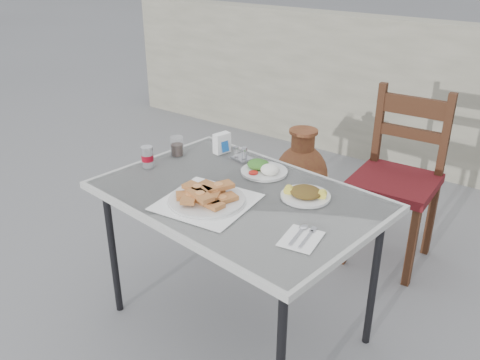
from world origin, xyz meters
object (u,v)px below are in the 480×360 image
Objects in this scene: napkin_holder at (222,143)px; condiment_caddy at (242,155)px; salad_chopped_plate at (306,194)px; chair at (397,177)px; cafe_table at (237,203)px; pide_plate at (207,195)px; terracotta_urn at (301,177)px; cola_glass at (177,147)px; soda_can at (147,157)px; salad_rice_plate at (264,169)px.

condiment_caddy is at bearing 7.69° from napkin_holder.
salad_chopped_plate is 0.21× the size of chair.
chair is at bearing 71.64° from cafe_table.
pide_plate is at bearing -111.31° from chair.
cafe_table is at bearing -30.09° from napkin_holder.
cafe_table is 12.34× the size of napkin_holder.
napkin_holder is at bearing -91.08° from terracotta_urn.
salad_chopped_plate is at bearing -1.38° from cola_glass.
chair reaches higher than soda_can.
condiment_caddy is at bearing 160.08° from salad_chopped_plate.
terracotta_urn is (-0.33, 1.15, -0.40)m from cafe_table.
cafe_table is 0.48m from napkin_holder.
cafe_table is at bearing -152.33° from salad_chopped_plate.
cola_glass is (-0.77, 0.02, 0.02)m from salad_chopped_plate.
salad_chopped_plate is at bearing 27.67° from cafe_table.
chair is at bearing 46.31° from cola_glass.
cafe_table is 1.29× the size of chair.
chair is at bearing 65.12° from salad_rice_plate.
napkin_holder is at bearing 122.11° from pide_plate.
pide_plate reaches higher than terracotta_urn.
salad_chopped_plate is 0.50m from condiment_caddy.
condiment_caddy reaches higher than salad_rice_plate.
soda_can is (-0.52, -0.04, 0.11)m from cafe_table.
condiment_caddy is at bearing 159.98° from salad_rice_plate.
salad_chopped_plate is 0.95m from chair.
condiment_caddy is 0.17× the size of terracotta_urn.
salad_rice_plate is at bearing -71.51° from terracotta_urn.
cola_glass is (-0.46, 0.31, 0.01)m from pide_plate.
soda_can is 0.20m from cola_glass.
pide_plate reaches higher than condiment_caddy.
cafe_table is at bearing 73.21° from pide_plate.
napkin_holder is (-0.30, 0.48, 0.02)m from pide_plate.
pide_plate is at bearing -77.75° from terracotta_urn.
cafe_table is 6.04× the size of salad_chopped_plate.
salad_rice_plate reaches higher than terracotta_urn.
salad_rice_plate is 1.06m from terracotta_urn.
soda_can is 1.00× the size of napkin_holder.
pide_plate is at bearing -71.06° from condiment_caddy.
terracotta_urn is (-0.12, 0.84, -0.47)m from condiment_caddy.
soda_can is 0.95× the size of condiment_caddy.
chair is 0.72m from terracotta_urn.
cola_glass is at bearing -169.83° from salad_rice_plate.
napkin_holder is 0.14m from condiment_caddy.
terracotta_urn is at bearing 120.46° from salad_chopped_plate.
salad_chopped_plate is (0.29, -0.11, -0.00)m from salad_rice_plate.
napkin_holder reaches higher than cola_glass.
condiment_caddy is at bearing -129.73° from chair.
cola_glass reaches higher than pide_plate.
soda_can is at bearing -92.76° from cola_glass.
chair is (0.87, 1.10, -0.28)m from soda_can.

